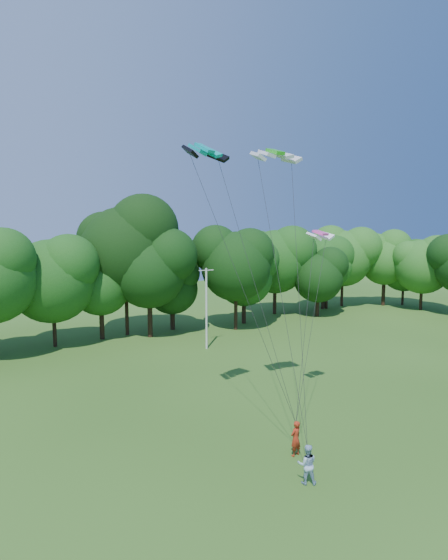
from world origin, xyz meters
TOP-DOWN VIEW (x-y plane):
  - ground at (0.00, 0.00)m, footprint 160.00×160.00m
  - utility_pole at (6.13, 27.41)m, footprint 1.64×0.20m
  - kite_flyer_left at (0.61, 6.44)m, footprint 0.79×0.61m
  - kite_flyer_right at (-0.55, 4.15)m, footprint 1.18×1.11m
  - kite_teal at (-2.06, 11.69)m, footprint 2.99×1.94m
  - kite_green at (2.59, 11.31)m, footprint 3.10×1.54m
  - kite_pink at (5.59, 10.45)m, footprint 1.98×1.20m
  - tree_back_center at (0.93, 37.11)m, footprint 11.17×11.17m
  - tree_back_east at (32.33, 38.41)m, footprint 8.47×8.47m

SIDE VIEW (x-z plane):
  - ground at x=0.00m, z-range 0.00..0.00m
  - kite_flyer_right at x=-0.55m, z-range 0.00..1.92m
  - kite_flyer_left at x=0.61m, z-range 0.00..1.92m
  - utility_pole at x=6.13m, z-range 0.12..8.31m
  - tree_back_east at x=32.33m, z-range 1.53..13.85m
  - tree_back_center at x=0.93m, z-range 2.02..18.28m
  - kite_pink at x=5.59m, z-range 11.62..12.00m
  - kite_teal at x=-2.06m, z-range 16.24..16.95m
  - kite_green at x=2.59m, z-range 16.44..17.02m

